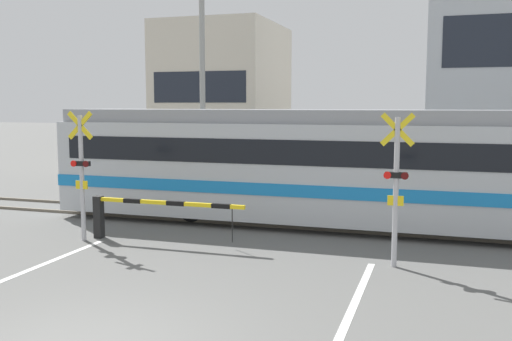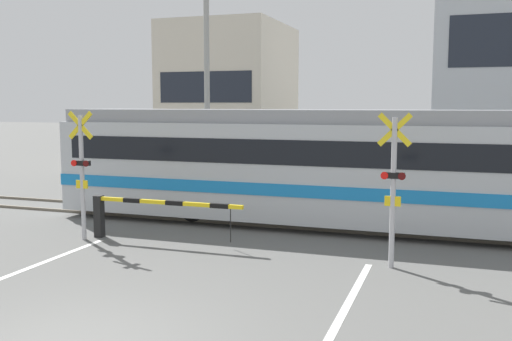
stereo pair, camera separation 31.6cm
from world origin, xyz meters
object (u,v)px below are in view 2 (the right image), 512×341
object	(u,v)px
crossing_signal_right	(393,183)
pedestrian	(347,168)
crossing_barrier_far	(374,184)
commuter_train	(430,168)
crossing_barrier_near	(136,209)
crossing_signal_left	(82,169)

from	to	relation	value
crossing_signal_right	pedestrian	size ratio (longest dim) A/B	1.81
crossing_barrier_far	pedestrian	xyz separation A→B (m)	(-1.25, 2.20, 0.25)
commuter_train	crossing_barrier_near	world-z (taller)	commuter_train
crossing_signal_right	crossing_barrier_far	bearing A→B (deg)	100.63
commuter_train	crossing_signal_right	size ratio (longest dim) A/B	6.54
crossing_barrier_far	crossing_signal_right	xyz separation A→B (m)	(1.25, -6.65, 0.97)
commuter_train	crossing_signal_left	distance (m)	8.69
pedestrian	crossing_signal_right	bearing A→B (deg)	-74.25
crossing_barrier_far	crossing_signal_left	world-z (taller)	crossing_signal_left
crossing_signal_right	pedestrian	world-z (taller)	crossing_signal_right
crossing_barrier_near	crossing_signal_right	distance (m)	6.22
crossing_barrier_near	crossing_signal_right	bearing A→B (deg)	-3.32
crossing_signal_left	crossing_barrier_near	bearing A→B (deg)	15.92
crossing_barrier_near	crossing_signal_left	xyz separation A→B (m)	(-1.25, -0.36, 0.97)
commuter_train	crossing_barrier_far	bearing A→B (deg)	120.23
crossing_signal_left	crossing_signal_right	xyz separation A→B (m)	(7.38, 0.00, 0.00)
crossing_barrier_near	crossing_signal_left	world-z (taller)	crossing_signal_left
crossing_signal_left	pedestrian	bearing A→B (deg)	61.12
pedestrian	commuter_train	bearing A→B (deg)	-60.03
crossing_barrier_far	pedestrian	size ratio (longest dim) A/B	2.26
crossing_barrier_far	crossing_barrier_near	bearing A→B (deg)	-127.81
commuter_train	pedestrian	distance (m)	6.15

